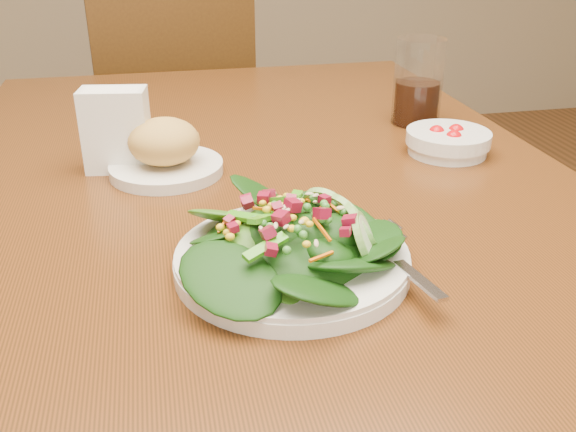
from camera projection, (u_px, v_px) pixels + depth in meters
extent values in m
cube|color=#5B2B0F|center=(263.00, 198.00, 0.89)|extent=(0.90, 1.40, 0.04)
cylinder|color=#41270B|center=(59.00, 247.00, 1.54)|extent=(0.07, 0.07, 0.71)
cylinder|color=#41270B|center=(368.00, 217.00, 1.69)|extent=(0.07, 0.07, 0.71)
cube|color=#41270B|center=(171.00, 145.00, 1.94)|extent=(0.49, 0.49, 0.04)
cylinder|color=#41270B|center=(220.00, 185.00, 2.25)|extent=(0.04, 0.04, 0.42)
cylinder|color=#41270B|center=(111.00, 199.00, 2.14)|extent=(0.04, 0.04, 0.42)
cylinder|color=#41270B|center=(250.00, 230.00, 1.94)|extent=(0.04, 0.04, 0.42)
cylinder|color=#41270B|center=(125.00, 250.00, 1.82)|extent=(0.04, 0.04, 0.42)
cube|color=#41270B|center=(178.00, 75.00, 1.65)|extent=(0.41, 0.08, 0.47)
cylinder|color=silver|center=(292.00, 263.00, 0.67)|extent=(0.25, 0.25, 0.02)
ellipsoid|color=black|center=(292.00, 240.00, 0.66)|extent=(0.17, 0.17, 0.04)
cube|color=silver|center=(398.00, 256.00, 0.66)|extent=(0.05, 0.18, 0.01)
cylinder|color=silver|center=(166.00, 168.00, 0.91)|extent=(0.16, 0.16, 0.02)
ellipsoid|color=#B98637|center=(164.00, 141.00, 0.90)|extent=(0.10, 0.10, 0.07)
cylinder|color=silver|center=(448.00, 142.00, 0.98)|extent=(0.13, 0.13, 0.04)
sphere|color=red|center=(456.00, 133.00, 0.99)|extent=(0.03, 0.03, 0.03)
sphere|color=red|center=(436.00, 134.00, 0.98)|extent=(0.03, 0.03, 0.03)
sphere|color=red|center=(454.00, 139.00, 0.96)|extent=(0.03, 0.03, 0.03)
cylinder|color=silver|center=(418.00, 82.00, 1.10)|extent=(0.08, 0.08, 0.15)
cylinder|color=black|center=(416.00, 103.00, 1.11)|extent=(0.08, 0.08, 0.07)
cube|color=white|center=(116.00, 130.00, 0.91)|extent=(0.10, 0.06, 0.12)
cube|color=white|center=(116.00, 124.00, 0.90)|extent=(0.08, 0.05, 0.10)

